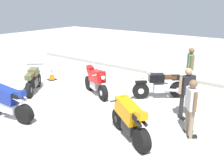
{
  "coord_description": "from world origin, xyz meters",
  "views": [
    {
      "loc": [
        7.11,
        -6.65,
        3.62
      ],
      "look_at": [
        1.86,
        0.26,
        0.75
      ],
      "focal_mm": 40.87,
      "sensor_mm": 36.0,
      "label": 1
    }
  ],
  "objects_px": {
    "motorcycle_orange_sportbike": "(129,119)",
    "traffic_cone": "(52,75)",
    "motorcycle_black_cruiser": "(160,85)",
    "person_in_black_shirt": "(187,90)",
    "motorcycle_blue_sportbike": "(7,101)",
    "person_in_white_shirt": "(191,105)",
    "motorcycle_olive_vintage": "(33,80)",
    "motorcycle_red_sportbike": "(96,81)",
    "person_in_green_shirt": "(190,66)"
  },
  "relations": [
    {
      "from": "motorcycle_red_sportbike",
      "to": "motorcycle_black_cruiser",
      "type": "bearing_deg",
      "value": 55.15
    },
    {
      "from": "motorcycle_orange_sportbike",
      "to": "traffic_cone",
      "type": "distance_m",
      "value": 6.35
    },
    {
      "from": "motorcycle_red_sportbike",
      "to": "motorcycle_blue_sportbike",
      "type": "bearing_deg",
      "value": -77.4
    },
    {
      "from": "traffic_cone",
      "to": "person_in_green_shirt",
      "type": "bearing_deg",
      "value": 24.91
    },
    {
      "from": "motorcycle_black_cruiser",
      "to": "person_in_white_shirt",
      "type": "relative_size",
      "value": 1.01
    },
    {
      "from": "person_in_green_shirt",
      "to": "person_in_white_shirt",
      "type": "xyz_separation_m",
      "value": [
        1.48,
        -3.76,
        -0.11
      ]
    },
    {
      "from": "motorcycle_orange_sportbike",
      "to": "person_in_black_shirt",
      "type": "height_order",
      "value": "person_in_black_shirt"
    },
    {
      "from": "motorcycle_black_cruiser",
      "to": "motorcycle_orange_sportbike",
      "type": "height_order",
      "value": "motorcycle_orange_sportbike"
    },
    {
      "from": "traffic_cone",
      "to": "motorcycle_red_sportbike",
      "type": "bearing_deg",
      "value": -4.76
    },
    {
      "from": "motorcycle_orange_sportbike",
      "to": "motorcycle_red_sportbike",
      "type": "bearing_deg",
      "value": -5.88
    },
    {
      "from": "motorcycle_olive_vintage",
      "to": "person_in_white_shirt",
      "type": "bearing_deg",
      "value": -125.81
    },
    {
      "from": "person_in_green_shirt",
      "to": "person_in_black_shirt",
      "type": "xyz_separation_m",
      "value": [
        0.94,
        -2.72,
        -0.1
      ]
    },
    {
      "from": "motorcycle_orange_sportbike",
      "to": "person_in_white_shirt",
      "type": "distance_m",
      "value": 1.73
    },
    {
      "from": "motorcycle_blue_sportbike",
      "to": "person_in_white_shirt",
      "type": "relative_size",
      "value": 1.2
    },
    {
      "from": "motorcycle_orange_sportbike",
      "to": "motorcycle_olive_vintage",
      "type": "bearing_deg",
      "value": 20.79
    },
    {
      "from": "motorcycle_blue_sportbike",
      "to": "person_in_white_shirt",
      "type": "xyz_separation_m",
      "value": [
        4.98,
        2.44,
        0.33
      ]
    },
    {
      "from": "motorcycle_orange_sportbike",
      "to": "motorcycle_blue_sportbike",
      "type": "xyz_separation_m",
      "value": [
        -3.74,
        -1.28,
        0.0
      ]
    },
    {
      "from": "person_in_black_shirt",
      "to": "traffic_cone",
      "type": "distance_m",
      "value": 6.65
    },
    {
      "from": "motorcycle_black_cruiser",
      "to": "person_in_green_shirt",
      "type": "relative_size",
      "value": 0.92
    },
    {
      "from": "motorcycle_black_cruiser",
      "to": "motorcycle_orange_sportbike",
      "type": "relative_size",
      "value": 0.91
    },
    {
      "from": "traffic_cone",
      "to": "person_in_white_shirt",
      "type": "bearing_deg",
      "value": -8.99
    },
    {
      "from": "person_in_green_shirt",
      "to": "person_in_white_shirt",
      "type": "distance_m",
      "value": 4.05
    },
    {
      "from": "motorcycle_olive_vintage",
      "to": "traffic_cone",
      "type": "distance_m",
      "value": 1.69
    },
    {
      "from": "person_in_green_shirt",
      "to": "person_in_white_shirt",
      "type": "height_order",
      "value": "person_in_green_shirt"
    },
    {
      "from": "motorcycle_olive_vintage",
      "to": "motorcycle_red_sportbike",
      "type": "relative_size",
      "value": 0.88
    },
    {
      "from": "motorcycle_black_cruiser",
      "to": "motorcycle_red_sportbike",
      "type": "height_order",
      "value": "motorcycle_red_sportbike"
    },
    {
      "from": "motorcycle_olive_vintage",
      "to": "traffic_cone",
      "type": "xyz_separation_m",
      "value": [
        -0.69,
        1.53,
        -0.23
      ]
    },
    {
      "from": "motorcycle_blue_sportbike",
      "to": "person_in_white_shirt",
      "type": "height_order",
      "value": "person_in_white_shirt"
    },
    {
      "from": "motorcycle_olive_vintage",
      "to": "motorcycle_orange_sportbike",
      "type": "height_order",
      "value": "motorcycle_orange_sportbike"
    },
    {
      "from": "motorcycle_black_cruiser",
      "to": "person_in_black_shirt",
      "type": "bearing_deg",
      "value": 102.54
    },
    {
      "from": "motorcycle_black_cruiser",
      "to": "person_in_green_shirt",
      "type": "xyz_separation_m",
      "value": [
        0.49,
        1.69,
        0.51
      ]
    },
    {
      "from": "person_in_white_shirt",
      "to": "traffic_cone",
      "type": "distance_m",
      "value": 7.27
    },
    {
      "from": "motorcycle_olive_vintage",
      "to": "motorcycle_black_cruiser",
      "type": "bearing_deg",
      "value": -100.47
    },
    {
      "from": "motorcycle_orange_sportbike",
      "to": "person_in_black_shirt",
      "type": "relative_size",
      "value": 1.09
    },
    {
      "from": "motorcycle_olive_vintage",
      "to": "person_in_green_shirt",
      "type": "height_order",
      "value": "person_in_green_shirt"
    },
    {
      "from": "motorcycle_black_cruiser",
      "to": "person_in_white_shirt",
      "type": "xyz_separation_m",
      "value": [
        1.97,
        -2.08,
        0.4
      ]
    },
    {
      "from": "motorcycle_blue_sportbike",
      "to": "person_in_black_shirt",
      "type": "relative_size",
      "value": 1.19
    },
    {
      "from": "person_in_white_shirt",
      "to": "person_in_black_shirt",
      "type": "bearing_deg",
      "value": 78.13
    },
    {
      "from": "person_in_white_shirt",
      "to": "motorcycle_red_sportbike",
      "type": "bearing_deg",
      "value": 128.92
    },
    {
      "from": "motorcycle_olive_vintage",
      "to": "motorcycle_orange_sportbike",
      "type": "distance_m",
      "value": 5.28
    },
    {
      "from": "person_in_white_shirt",
      "to": "traffic_cone",
      "type": "relative_size",
      "value": 3.08
    },
    {
      "from": "motorcycle_orange_sportbike",
      "to": "person_in_green_shirt",
      "type": "distance_m",
      "value": 4.95
    },
    {
      "from": "motorcycle_olive_vintage",
      "to": "motorcycle_orange_sportbike",
      "type": "relative_size",
      "value": 0.9
    },
    {
      "from": "motorcycle_black_cruiser",
      "to": "traffic_cone",
      "type": "relative_size",
      "value": 3.1
    },
    {
      "from": "motorcycle_blue_sportbike",
      "to": "person_in_white_shirt",
      "type": "distance_m",
      "value": 5.56
    },
    {
      "from": "motorcycle_orange_sportbike",
      "to": "motorcycle_red_sportbike",
      "type": "relative_size",
      "value": 0.98
    },
    {
      "from": "motorcycle_olive_vintage",
      "to": "motorcycle_blue_sportbike",
      "type": "bearing_deg",
      "value": 176.6
    },
    {
      "from": "motorcycle_blue_sportbike",
      "to": "motorcycle_red_sportbike",
      "type": "relative_size",
      "value": 1.07
    },
    {
      "from": "motorcycle_black_cruiser",
      "to": "motorcycle_olive_vintage",
      "type": "relative_size",
      "value": 1.02
    },
    {
      "from": "person_in_white_shirt",
      "to": "traffic_cone",
      "type": "xyz_separation_m",
      "value": [
        -7.15,
        1.13,
        -0.66
      ]
    }
  ]
}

